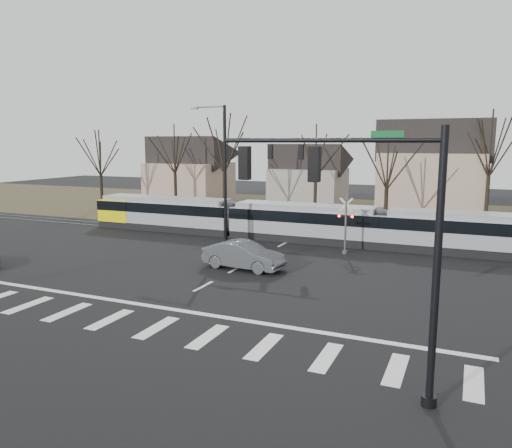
% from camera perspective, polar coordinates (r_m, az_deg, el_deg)
% --- Properties ---
extents(ground, '(140.00, 140.00, 0.00)m').
position_cam_1_polar(ground, '(25.13, -8.31, -8.25)').
color(ground, black).
extents(grass_verge, '(140.00, 28.00, 0.01)m').
position_cam_1_polar(grass_verge, '(54.36, 9.73, 1.21)').
color(grass_verge, '#38331E').
rests_on(grass_verge, ground).
extents(crosswalk, '(27.00, 2.60, 0.01)m').
position_cam_1_polar(crosswalk, '(22.03, -13.89, -10.97)').
color(crosswalk, silver).
rests_on(crosswalk, ground).
extents(stop_line, '(28.00, 0.35, 0.01)m').
position_cam_1_polar(stop_line, '(23.70, -10.63, -9.39)').
color(stop_line, silver).
rests_on(stop_line, ground).
extents(lane_dashes, '(0.18, 30.00, 0.01)m').
position_cam_1_polar(lane_dashes, '(39.21, 4.09, -1.79)').
color(lane_dashes, silver).
rests_on(lane_dashes, ground).
extents(rail_pair, '(90.00, 1.52, 0.06)m').
position_cam_1_polar(rail_pair, '(39.02, 3.99, -1.81)').
color(rail_pair, '#59595E').
rests_on(rail_pair, ground).
extents(tram, '(37.58, 2.79, 2.85)m').
position_cam_1_polar(tram, '(38.65, 5.37, 0.36)').
color(tram, gray).
rests_on(tram, ground).
extents(sedan, '(2.70, 5.35, 1.65)m').
position_cam_1_polar(sedan, '(30.08, -1.41, -3.59)').
color(sedan, '#4C5053').
rests_on(sedan, ground).
extents(signal_pole_near_right, '(6.72, 0.44, 8.00)m').
position_cam_1_polar(signal_pole_near_right, '(14.73, 12.87, -0.20)').
color(signal_pole_near_right, black).
rests_on(signal_pole_near_right, ground).
extents(signal_pole_far, '(9.28, 0.44, 10.20)m').
position_cam_1_polar(signal_pole_far, '(36.18, -1.29, 6.39)').
color(signal_pole_far, black).
rests_on(signal_pole_far, ground).
extents(rail_crossing_signal, '(1.08, 0.36, 4.00)m').
position_cam_1_polar(rail_crossing_signal, '(34.46, 10.20, -0.28)').
color(rail_crossing_signal, '#59595B').
rests_on(rail_crossing_signal, ground).
extents(tree_row, '(59.20, 7.20, 10.00)m').
position_cam_1_polar(tree_row, '(47.60, 10.50, 6.10)').
color(tree_row, black).
rests_on(tree_row, ground).
extents(house_a, '(9.72, 8.64, 8.60)m').
position_cam_1_polar(house_a, '(63.49, -7.60, 6.45)').
color(house_a, tan).
rests_on(house_a, ground).
extents(house_b, '(8.64, 7.56, 7.65)m').
position_cam_1_polar(house_b, '(59.14, 6.05, 5.80)').
color(house_b, gray).
rests_on(house_b, ground).
extents(house_c, '(10.80, 8.64, 10.10)m').
position_cam_1_polar(house_c, '(53.48, 19.61, 6.30)').
color(house_c, tan).
rests_on(house_c, ground).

